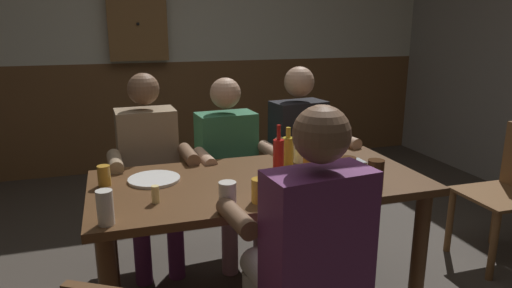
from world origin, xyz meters
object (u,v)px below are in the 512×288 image
at_px(pint_glass_3, 375,174).
at_px(person_2, 303,149).
at_px(dining_table, 259,198).
at_px(pint_glass_4, 309,159).
at_px(pint_glass_1, 104,176).
at_px(wall_dart_cabinet, 137,24).
at_px(pint_glass_5, 260,190).
at_px(bottle_1, 278,158).
at_px(pint_glass_6, 299,154).
at_px(pint_glass_7, 105,208).
at_px(table_candle, 155,194).
at_px(pint_glass_0, 228,196).
at_px(pint_glass_2, 347,169).
at_px(person_1, 230,160).
at_px(condiment_caddy, 351,165).
at_px(plate_0, 154,179).
at_px(person_3, 307,241).
at_px(person_0, 149,163).
at_px(chair_empty_far_end, 510,191).
at_px(bottle_0, 288,151).

bearing_deg(pint_glass_3, person_2, 88.37).
bearing_deg(dining_table, pint_glass_4, 7.58).
bearing_deg(pint_glass_1, wall_dart_cabinet, 81.66).
bearing_deg(pint_glass_5, bottle_1, 56.21).
xyz_separation_m(pint_glass_4, pint_glass_6, (0.01, 0.16, -0.02)).
height_order(person_2, pint_glass_7, person_2).
relative_size(pint_glass_4, pint_glass_6, 1.31).
distance_m(table_candle, pint_glass_0, 0.34).
relative_size(person_2, bottle_1, 4.35).
distance_m(pint_glass_2, pint_glass_7, 1.19).
bearing_deg(person_1, condiment_caddy, 125.04).
xyz_separation_m(plate_0, pint_glass_2, (0.94, -0.31, 0.06)).
height_order(pint_glass_5, wall_dart_cabinet, wall_dart_cabinet).
bearing_deg(table_candle, person_1, 55.34).
height_order(person_3, pint_glass_7, person_3).
bearing_deg(pint_glass_6, pint_glass_2, -74.05).
xyz_separation_m(person_3, pint_glass_4, (0.30, 0.68, 0.12)).
height_order(person_1, pint_glass_3, person_1).
relative_size(person_2, pint_glass_7, 8.46).
relative_size(person_0, pint_glass_6, 11.23).
relative_size(dining_table, pint_glass_6, 15.75).
distance_m(person_1, bottle_1, 0.67).
distance_m(chair_empty_far_end, condiment_caddy, 1.18).
xyz_separation_m(table_candle, condiment_caddy, (1.08, 0.16, -0.02)).
distance_m(person_3, chair_empty_far_end, 1.81).
height_order(person_1, person_3, person_3).
distance_m(pint_glass_3, pint_glass_5, 0.59).
bearing_deg(bottle_0, person_1, 113.10).
relative_size(dining_table, chair_empty_far_end, 1.94).
xyz_separation_m(person_0, pint_glass_6, (0.82, -0.44, 0.11)).
relative_size(person_1, person_3, 0.95).
height_order(person_0, pint_glass_4, person_0).
distance_m(person_1, pint_glass_2, 0.91).
bearing_deg(pint_glass_2, person_0, 138.58).
height_order(pint_glass_2, pint_glass_4, pint_glass_4).
bearing_deg(pint_glass_7, table_candle, 39.29).
distance_m(person_1, pint_glass_6, 0.54).
xyz_separation_m(person_0, person_3, (0.50, -1.28, 0.01)).
bearing_deg(person_1, person_2, 176.50).
bearing_deg(pint_glass_7, chair_empty_far_end, 7.56).
bearing_deg(chair_empty_far_end, person_0, 73.71).
bearing_deg(pint_glass_1, plate_0, 0.02).
bearing_deg(wall_dart_cabinet, dining_table, -81.03).
xyz_separation_m(person_0, pint_glass_5, (0.41, -0.95, 0.11)).
bearing_deg(table_candle, condiment_caddy, 8.46).
bearing_deg(table_candle, pint_glass_1, 125.88).
relative_size(pint_glass_6, wall_dart_cabinet, 0.15).
bearing_deg(pint_glass_5, dining_table, 72.44).
xyz_separation_m(table_candle, pint_glass_5, (0.45, -0.13, 0.01)).
xyz_separation_m(pint_glass_0, pint_glass_4, (0.55, 0.38, 0.01)).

